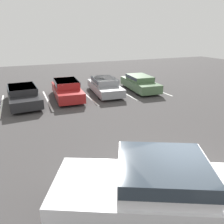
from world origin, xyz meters
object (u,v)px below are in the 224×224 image
Objects in this scene: pickup_truck at (174,193)px; parked_sedan_a at (23,94)px; parked_sedan_b at (67,89)px; parked_sedan_d at (140,82)px; parked_sedan_c at (105,85)px.

parked_sedan_a is (-3.03, 11.90, -0.24)m from pickup_truck.
parked_sedan_b reaches higher than parked_sedan_d.
pickup_truck is 1.25× the size of parked_sedan_a.
parked_sedan_a is 5.95m from parked_sedan_c.
parked_sedan_c is (2.97, 0.11, -0.04)m from parked_sedan_b.
pickup_truck is 1.28× the size of parked_sedan_c.
pickup_truck reaches higher than parked_sedan_d.
pickup_truck is at bearing 10.79° from parked_sedan_a.
parked_sedan_c is at bearing 102.78° from pickup_truck.
parked_sedan_a is 1.04× the size of parked_sedan_b.
parked_sedan_a is at bearing -83.52° from parked_sedan_b.
parked_sedan_d is at bearing 91.23° from parked_sedan_c.
parked_sedan_d is at bearing 92.31° from parked_sedan_b.
pickup_truck reaches higher than parked_sedan_c.
parked_sedan_c is (2.91, 12.19, -0.23)m from pickup_truck.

